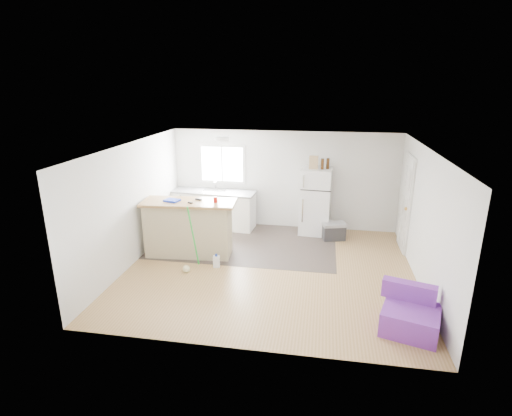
{
  "coord_description": "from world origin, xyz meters",
  "views": [
    {
      "loc": [
        0.93,
        -7.04,
        3.51
      ],
      "look_at": [
        -0.39,
        0.7,
        1.02
      ],
      "focal_mm": 28.0,
      "sensor_mm": 36.0,
      "label": 1
    }
  ],
  "objects": [
    {
      "name": "cleaner_jug",
      "position": [
        -1.05,
        -0.09,
        0.12
      ],
      "size": [
        0.14,
        0.11,
        0.28
      ],
      "rotation": [
        0.0,
        0.0,
        0.17
      ],
      "color": "white",
      "rests_on": "floor"
    },
    {
      "name": "blue_tray",
      "position": [
        -2.08,
        0.38,
        1.19
      ],
      "size": [
        0.35,
        0.29,
        0.04
      ],
      "primitive_type": "cube",
      "rotation": [
        0.0,
        0.0,
        -0.26
      ],
      "color": "#142EC2",
      "rests_on": "peninsula"
    },
    {
      "name": "bottle_left",
      "position": [
        0.92,
        2.09,
        1.72
      ],
      "size": [
        0.08,
        0.08,
        0.25
      ],
      "primitive_type": "cylinder",
      "rotation": [
        0.0,
        0.0,
        0.17
      ],
      "color": "#3D210B",
      "rests_on": "refrigerator"
    },
    {
      "name": "interior_door",
      "position": [
        2.72,
        1.55,
        1.02
      ],
      "size": [
        0.11,
        0.92,
        2.1
      ],
      "color": "white",
      "rests_on": "right_wall"
    },
    {
      "name": "kitchen_cabinets",
      "position": [
        -1.7,
        2.18,
        0.47
      ],
      "size": [
        2.13,
        0.83,
        1.21
      ],
      "rotation": [
        0.0,
        0.0,
        -0.09
      ],
      "color": "white",
      "rests_on": "floor"
    },
    {
      "name": "window",
      "position": [
        -1.55,
        2.49,
        1.55
      ],
      "size": [
        1.18,
        0.06,
        0.98
      ],
      "color": "white",
      "rests_on": "back_wall"
    },
    {
      "name": "peninsula",
      "position": [
        -1.77,
        0.43,
        0.6
      ],
      "size": [
        1.96,
        0.87,
        1.18
      ],
      "rotation": [
        0.0,
        0.0,
        0.07
      ],
      "color": "#C8BB90",
      "rests_on": "floor"
    },
    {
      "name": "bottle_right",
      "position": [
        1.04,
        2.14,
        1.72
      ],
      "size": [
        0.07,
        0.07,
        0.25
      ],
      "primitive_type": "cylinder",
      "rotation": [
        0.0,
        0.0,
        0.02
      ],
      "color": "#3D210B",
      "rests_on": "refrigerator"
    },
    {
      "name": "vinyl_zone",
      "position": [
        -0.73,
        1.25,
        0.0
      ],
      "size": [
        4.05,
        2.5,
        0.0
      ],
      "primitive_type": "cube",
      "color": "#332B26",
      "rests_on": "floor"
    },
    {
      "name": "tool_a",
      "position": [
        -1.57,
        0.55,
        1.19
      ],
      "size": [
        0.15,
        0.1,
        0.03
      ],
      "primitive_type": "cube",
      "rotation": [
        0.0,
        0.0,
        -0.36
      ],
      "color": "black",
      "rests_on": "peninsula"
    },
    {
      "name": "refrigerator",
      "position": [
        0.8,
        2.15,
        0.8
      ],
      "size": [
        0.75,
        0.72,
        1.59
      ],
      "rotation": [
        0.0,
        0.0,
        -0.08
      ],
      "color": "white",
      "rests_on": "floor"
    },
    {
      "name": "cooler",
      "position": [
        1.25,
        1.8,
        0.21
      ],
      "size": [
        0.6,
        0.49,
        0.4
      ],
      "rotation": [
        0.0,
        0.0,
        0.27
      ],
      "color": "#2D2D2F",
      "rests_on": "floor"
    },
    {
      "name": "room",
      "position": [
        0.0,
        0.0,
        1.2
      ],
      "size": [
        5.51,
        5.01,
        2.41
      ],
      "color": "olive",
      "rests_on": "ground"
    },
    {
      "name": "red_cup",
      "position": [
        -1.18,
        0.45,
        1.24
      ],
      "size": [
        0.09,
        0.09,
        0.12
      ],
      "primitive_type": "cylinder",
      "rotation": [
        0.0,
        0.0,
        0.1
      ],
      "color": "#B8130B",
      "rests_on": "peninsula"
    },
    {
      "name": "mop",
      "position": [
        -1.53,
        -0.36,
        0.23
      ],
      "size": [
        0.25,
        0.38,
        1.35
      ],
      "rotation": [
        0.0,
        0.0,
        -0.18
      ],
      "color": "green",
      "rests_on": "floor"
    },
    {
      "name": "tool_b",
      "position": [
        -1.67,
        0.3,
        1.19
      ],
      "size": [
        0.11,
        0.08,
        0.03
      ],
      "primitive_type": "cube",
      "rotation": [
        0.0,
        0.0,
        -0.43
      ],
      "color": "black",
      "rests_on": "peninsula"
    },
    {
      "name": "cardboard_box",
      "position": [
        0.72,
        2.1,
        1.74
      ],
      "size": [
        0.2,
        0.11,
        0.3
      ],
      "primitive_type": "cube",
      "rotation": [
        0.0,
        0.0,
        -0.04
      ],
      "color": "tan",
      "rests_on": "refrigerator"
    },
    {
      "name": "ceiling_fixture",
      "position": [
        -1.2,
        1.2,
        2.36
      ],
      "size": [
        0.3,
        0.3,
        0.07
      ],
      "primitive_type": "cylinder",
      "color": "white",
      "rests_on": "ceiling"
    },
    {
      "name": "purple_seat",
      "position": [
        2.31,
        -1.62,
        0.23
      ],
      "size": [
        0.96,
        0.94,
        0.64
      ],
      "rotation": [
        0.0,
        0.0,
        -0.29
      ],
      "color": "purple",
      "rests_on": "floor"
    }
  ]
}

